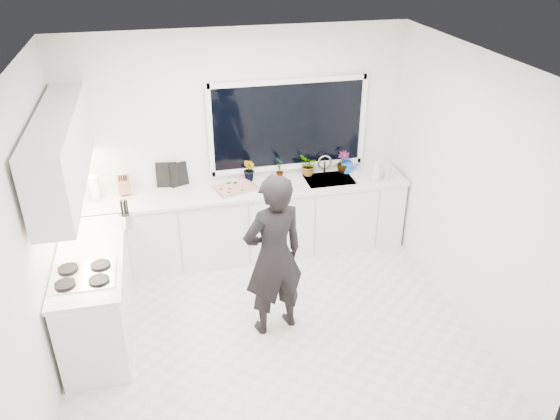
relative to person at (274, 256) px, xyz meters
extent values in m
cube|color=beige|center=(-0.04, -0.03, -0.87)|extent=(4.00, 3.50, 0.02)
cube|color=white|center=(-0.04, 1.73, 0.49)|extent=(4.00, 0.02, 2.70)
cube|color=white|center=(-2.05, -0.03, 0.49)|extent=(0.02, 3.50, 2.70)
cube|color=white|center=(1.97, -0.03, 0.49)|extent=(0.02, 3.50, 2.70)
cube|color=white|center=(-0.04, -0.03, 1.85)|extent=(4.00, 3.50, 0.02)
cube|color=black|center=(0.56, 1.70, 0.69)|extent=(1.80, 0.02, 1.00)
cube|color=white|center=(-0.04, 1.42, -0.42)|extent=(3.92, 0.58, 0.88)
cube|color=white|center=(-1.71, 0.32, -0.42)|extent=(0.58, 1.60, 0.88)
cube|color=silver|center=(-0.04, 1.41, 0.04)|extent=(3.94, 0.62, 0.04)
cube|color=silver|center=(-1.71, 0.32, 0.04)|extent=(0.62, 1.60, 0.04)
cube|color=white|center=(-1.83, 0.67, 0.99)|extent=(0.34, 2.10, 0.70)
cube|color=silver|center=(1.01, 1.42, 0.01)|extent=(0.58, 0.42, 0.14)
cylinder|color=silver|center=(1.01, 1.62, 0.17)|extent=(0.03, 0.03, 0.22)
cube|color=black|center=(-1.73, -0.03, 0.08)|extent=(0.56, 0.48, 0.03)
imported|color=black|center=(0.00, 0.00, 0.00)|extent=(0.71, 0.55, 1.72)
cube|color=#BBBBBF|center=(-0.15, 1.39, 0.08)|extent=(0.55, 0.47, 0.03)
cube|color=red|center=(-0.15, 1.39, 0.09)|extent=(0.50, 0.42, 0.01)
cylinder|color=blue|center=(1.28, 1.58, 0.13)|extent=(0.15, 0.15, 0.13)
cylinder|color=white|center=(-1.72, 1.52, 0.19)|extent=(0.14, 0.14, 0.26)
cube|color=#9F804A|center=(-1.40, 1.56, 0.17)|extent=(0.15, 0.12, 0.22)
cylinder|color=silver|center=(-1.37, 0.77, 0.14)|extent=(0.15, 0.15, 0.16)
cube|color=black|center=(-0.77, 1.66, 0.20)|extent=(0.21, 0.10, 0.28)
cube|color=black|center=(-0.91, 1.66, 0.21)|extent=(0.25, 0.06, 0.30)
imported|color=#26662D|center=(0.06, 1.58, 0.21)|extent=(0.19, 0.20, 0.29)
imported|color=#26662D|center=(0.43, 1.58, 0.20)|extent=(0.15, 0.17, 0.28)
imported|color=#26662D|center=(0.79, 1.58, 0.19)|extent=(0.26, 0.28, 0.26)
imported|color=#26662D|center=(1.23, 1.58, 0.20)|extent=(0.18, 0.18, 0.27)
imported|color=#D8BF66|center=(1.55, 1.27, 0.22)|extent=(0.16, 0.16, 0.32)
imported|color=#D8BF66|center=(1.70, 1.27, 0.16)|extent=(0.11, 0.11, 0.19)
camera|label=1|loc=(-0.94, -4.29, 2.88)|focal=35.00mm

